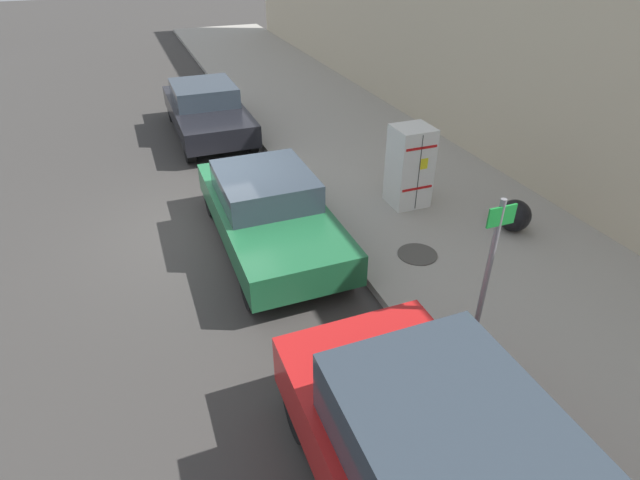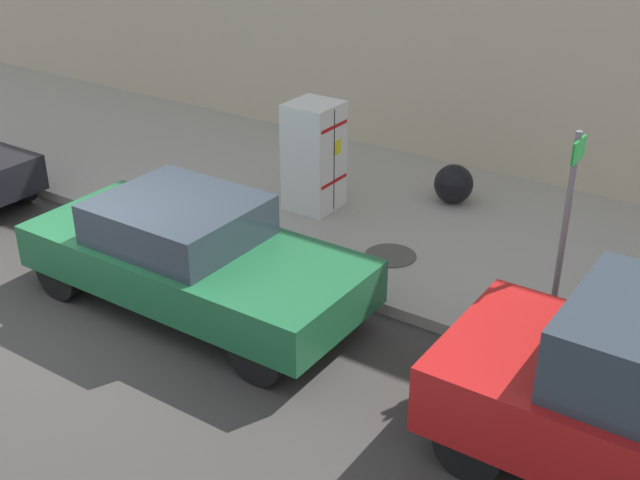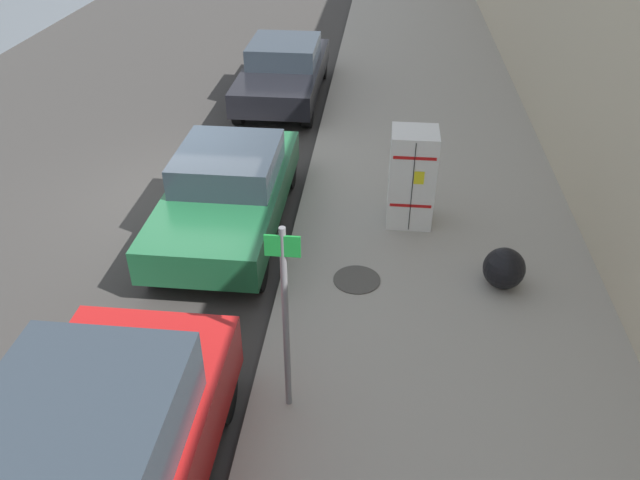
{
  "view_description": "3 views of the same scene",
  "coord_description": "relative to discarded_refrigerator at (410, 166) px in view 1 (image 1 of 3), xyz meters",
  "views": [
    {
      "loc": [
        0.92,
        8.58,
        5.09
      ],
      "look_at": [
        -1.46,
        2.44,
        0.9
      ],
      "focal_mm": 28.0,
      "sensor_mm": 36.0,
      "label": 1
    },
    {
      "loc": [
        5.16,
        6.99,
        5.21
      ],
      "look_at": [
        -2.02,
        2.14,
        0.86
      ],
      "focal_mm": 45.0,
      "sensor_mm": 36.0,
      "label": 2
    },
    {
      "loc": [
        -3.54,
        9.81,
        5.78
      ],
      "look_at": [
        -2.74,
        2.12,
        0.64
      ],
      "focal_mm": 35.0,
      "sensor_mm": 36.0,
      "label": 3
    }
  ],
  "objects": [
    {
      "name": "ground_plane",
      "position": [
        4.1,
        -0.61,
        -0.97
      ],
      "size": [
        80.0,
        80.0,
        0.0
      ],
      "primitive_type": "plane",
      "color": "#383533"
    },
    {
      "name": "sidewalk_slab",
      "position": [
        -0.47,
        -0.61,
        -0.9
      ],
      "size": [
        4.78,
        44.0,
        0.15
      ],
      "primitive_type": "cube",
      "color": "#9E998E",
      "rests_on": "ground"
    },
    {
      "name": "building_facade_near",
      "position": [
        -3.62,
        -0.61,
        2.6
      ],
      "size": [
        1.53,
        39.6,
        7.13
      ],
      "primitive_type": "cube",
      "color": "beige",
      "rests_on": "ground"
    },
    {
      "name": "discarded_refrigerator",
      "position": [
        0.0,
        0.0,
        0.0
      ],
      "size": [
        0.75,
        0.72,
        1.64
      ],
      "color": "white",
      "rests_on": "sidewalk_slab"
    },
    {
      "name": "manhole_cover",
      "position": [
        0.78,
        1.79,
        -0.81
      ],
      "size": [
        0.7,
        0.7,
        0.02
      ],
      "primitive_type": "cylinder",
      "color": "#47443F",
      "rests_on": "sidewalk_slab"
    },
    {
      "name": "street_sign_post",
      "position": [
        1.44,
        4.24,
        0.55
      ],
      "size": [
        0.36,
        0.07,
        2.43
      ],
      "color": "slate",
      "rests_on": "sidewalk_slab"
    },
    {
      "name": "trash_bag",
      "position": [
        -1.34,
        1.69,
        -0.52
      ],
      "size": [
        0.61,
        0.61,
        0.61
      ],
      "primitive_type": "sphere",
      "color": "black",
      "rests_on": "sidewalk_slab"
    },
    {
      "name": "parked_sedan_dark",
      "position": [
        3.03,
        -5.88,
        -0.24
      ],
      "size": [
        1.86,
        4.54,
        1.4
      ],
      "color": "black",
      "rests_on": "ground"
    },
    {
      "name": "parked_sedan_green",
      "position": [
        3.03,
        0.28,
        -0.25
      ],
      "size": [
        1.83,
        4.32,
        1.39
      ],
      "color": "#1E6038",
      "rests_on": "ground"
    }
  ]
}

